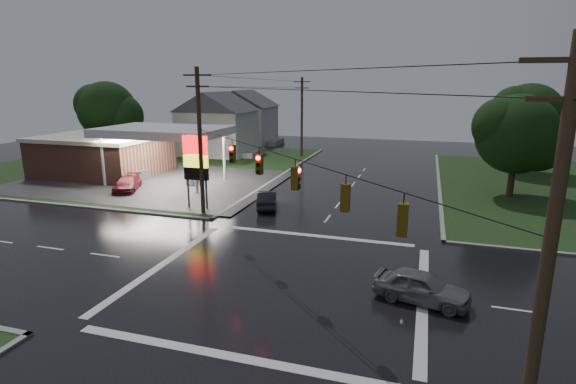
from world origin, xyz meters
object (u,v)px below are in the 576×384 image
(utility_pole_nw, at_px, (200,140))
(tree_ne_near, at_px, (519,134))
(utility_pole_se, at_px, (546,270))
(car_crossing, at_px, (422,287))
(utility_pole_n, at_px, (302,116))
(house_far, at_px, (244,116))
(pylon_sign, at_px, (196,160))
(house_near, at_px, (218,123))
(car_pump, at_px, (127,184))
(gas_station, at_px, (112,152))
(tree_ne_far, at_px, (530,117))
(car_north, at_px, (267,199))
(tree_nw_behind, at_px, (108,111))

(utility_pole_nw, bearing_deg, tree_ne_near, 27.86)
(utility_pole_se, height_order, car_crossing, utility_pole_se)
(utility_pole_nw, xyz_separation_m, tree_ne_near, (23.64, 12.49, -0.16))
(utility_pole_n, height_order, house_far, utility_pole_n)
(utility_pole_n, bearing_deg, pylon_sign, -92.08)
(house_near, height_order, car_pump, house_near)
(tree_ne_near, distance_m, car_pump, 35.09)
(gas_station, height_order, utility_pole_nw, utility_pole_nw)
(house_near, bearing_deg, tree_ne_far, -3.01)
(utility_pole_n, distance_m, car_north, 26.24)
(car_crossing, bearing_deg, car_north, 56.51)
(house_far, distance_m, tree_ne_far, 41.57)
(car_crossing, bearing_deg, house_far, 43.98)
(utility_pole_n, relative_size, tree_ne_near, 1.17)
(house_near, xyz_separation_m, car_pump, (1.27, -22.00, -3.72))
(pylon_sign, xyz_separation_m, tree_ne_far, (27.65, 23.49, 2.17))
(tree_nw_behind, relative_size, tree_ne_near, 1.11)
(car_crossing, bearing_deg, car_pump, 74.68)
(pylon_sign, relative_size, house_far, 0.54)
(utility_pole_n, bearing_deg, tree_ne_far, -8.55)
(tree_ne_near, relative_size, car_pump, 1.91)
(utility_pole_n, height_order, tree_ne_near, utility_pole_n)
(utility_pole_n, relative_size, car_crossing, 2.41)
(gas_station, bearing_deg, house_near, 73.83)
(gas_station, relative_size, house_near, 2.37)
(utility_pole_nw, height_order, tree_ne_near, utility_pole_nw)
(utility_pole_se, bearing_deg, gas_station, 140.30)
(house_near, bearing_deg, tree_nw_behind, -155.02)
(utility_pole_se, bearing_deg, car_crossing, 105.96)
(house_near, bearing_deg, utility_pole_n, 9.91)
(car_crossing, relative_size, car_pump, 0.93)
(utility_pole_se, relative_size, tree_ne_far, 1.12)
(gas_station, bearing_deg, utility_pole_nw, -32.23)
(tree_ne_far, xyz_separation_m, car_pump, (-36.83, -19.99, -5.50))
(tree_ne_near, bearing_deg, tree_ne_far, 75.93)
(pylon_sign, xyz_separation_m, car_north, (5.17, 2.04, -3.32))
(tree_ne_near, xyz_separation_m, car_north, (-19.48, -9.45, -4.87))
(car_pump, bearing_deg, utility_pole_nw, -46.13)
(house_far, bearing_deg, tree_ne_far, -19.71)
(utility_pole_nw, relative_size, car_pump, 2.35)
(house_near, distance_m, car_pump, 22.35)
(car_north, distance_m, car_pump, 14.42)
(tree_ne_far, distance_m, car_north, 31.56)
(pylon_sign, relative_size, utility_pole_n, 0.57)
(gas_station, xyz_separation_m, pylon_sign, (15.18, -9.20, 1.46))
(house_near, relative_size, car_north, 2.63)
(tree_nw_behind, xyz_separation_m, tree_ne_near, (47.98, -8.00, -0.62))
(utility_pole_se, relative_size, tree_ne_near, 1.22)
(pylon_sign, distance_m, utility_pole_se, 28.34)
(utility_pole_nw, bearing_deg, tree_ne_far, 42.59)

